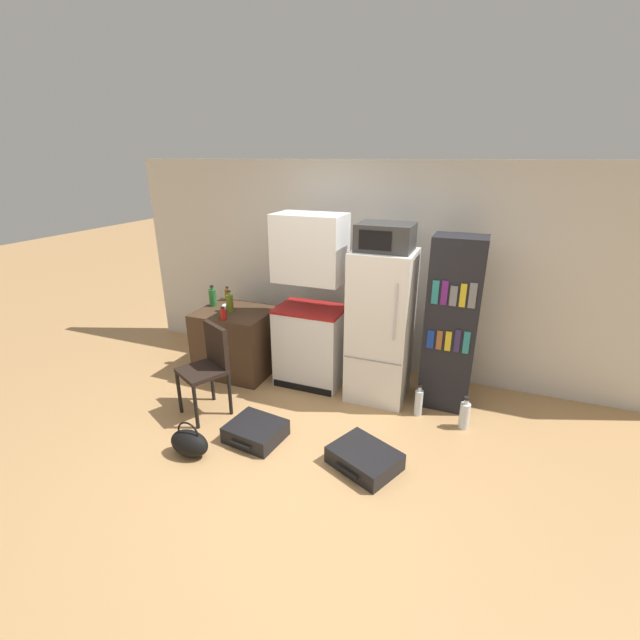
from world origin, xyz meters
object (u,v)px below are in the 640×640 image
microwave (385,237)px  handbag (189,443)px  water_bottle_front (419,402)px  bottle_olive_oil (230,302)px  bookshelf (451,325)px  bottle_green_tall (213,297)px  chair (209,362)px  refrigerator (381,327)px  side_table (237,341)px  bowl (228,306)px  kitchen_hutch (311,308)px  suitcase_small_flat (256,431)px  water_bottle_middle (464,415)px  suitcase_large_flat (364,458)px  bottle_amber_beer (228,294)px  bottle_ketchup_red (223,314)px

microwave → handbag: microwave is taller
water_bottle_front → bottle_olive_oil: bearing=176.6°
bookshelf → water_bottle_front: bearing=-121.7°
bottle_green_tall → chair: bearing=-58.5°
refrigerator → microwave: bearing=-106.8°
bottle_green_tall → side_table: bearing=-9.6°
bottle_olive_oil → bowl: 0.15m
kitchen_hutch → suitcase_small_flat: bearing=-92.4°
kitchen_hutch → water_bottle_middle: bearing=-10.6°
suitcase_large_flat → refrigerator: bearing=123.9°
handbag → kitchen_hutch: bearing=73.9°
kitchen_hutch → bottle_green_tall: 1.25m
microwave → suitcase_large_flat: size_ratio=0.79×
bookshelf → bottle_green_tall: bookshelf is taller
bookshelf → bottle_olive_oil: size_ratio=6.95×
bottle_amber_beer → water_bottle_front: 2.61m
bottle_ketchup_red → water_bottle_front: bottle_ketchup_red is taller
bottle_olive_oil → handbag: bottle_olive_oil is taller
bookshelf → bowl: size_ratio=13.25×
bookshelf → bottle_green_tall: bearing=-177.7°
bookshelf → handbag: (-1.94, -1.69, -0.76)m
refrigerator → chair: refrigerator is taller
side_table → bottle_amber_beer: bearing=133.0°
bottle_olive_oil → bottle_amber_beer: (-0.25, 0.34, -0.03)m
chair → handbag: bearing=-44.6°
bottle_green_tall → handbag: 1.92m
bottle_ketchup_red → bottle_green_tall: bearing=137.0°
side_table → bottle_green_tall: (-0.33, 0.06, 0.49)m
bottle_ketchup_red → bowl: bottle_ketchup_red is taller
side_table → microwave: (1.71, 0.07, 1.33)m
handbag → bookshelf: bearing=41.1°
refrigerator → bottle_green_tall: 2.04m
kitchen_hutch → chair: (-0.69, -0.94, -0.34)m
handbag → water_bottle_front: size_ratio=1.05×
bookshelf → handbag: bearing=-138.9°
bottle_amber_beer → water_bottle_middle: bottle_amber_beer is taller
bookshelf → suitcase_small_flat: bearing=-140.1°
refrigerator → bottle_amber_beer: 2.01m
water_bottle_middle → kitchen_hutch: bearing=169.4°
chair → water_bottle_middle: (2.40, 0.62, -0.41)m
bookshelf → bottle_ketchup_red: 2.39m
side_table → microwave: size_ratio=1.59×
refrigerator → microwave: microwave is taller
bowl → chair: chair is taller
suitcase_large_flat → water_bottle_front: 0.99m
bottle_olive_oil → water_bottle_front: bearing=-3.4°
kitchen_hutch → bookshelf: bearing=3.0°
bottle_green_tall → handbag: size_ratio=0.71×
bottle_ketchup_red → suitcase_large_flat: 2.15m
microwave → bottle_ketchup_red: bearing=-167.5°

